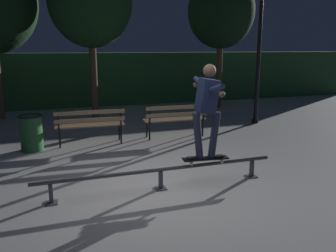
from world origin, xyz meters
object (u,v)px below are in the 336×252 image
(tree_far_right, at_px, (221,12))
(trash_can, at_px, (31,132))
(lamp_post_right, at_px, (260,39))
(grind_rail, at_px, (161,173))
(park_bench_leftmost, at_px, (90,123))
(skateboarder, at_px, (207,104))
(tree_behind_benches, at_px, (90,1))
(skateboard, at_px, (206,159))
(park_bench_left_center, at_px, (176,117))

(tree_far_right, xyz_separation_m, trash_can, (-6.53, -3.83, -3.10))
(lamp_post_right, xyz_separation_m, trash_can, (-6.33, -0.94, -2.07))
(grind_rail, height_order, trash_can, trash_can)
(park_bench_leftmost, distance_m, trash_can, 1.30)
(skateboarder, height_order, tree_behind_benches, tree_behind_benches)
(grind_rail, xyz_separation_m, skateboard, (0.79, 0.00, 0.15))
(lamp_post_right, bearing_deg, tree_behind_benches, 153.52)
(skateboard, distance_m, park_bench_left_center, 3.09)
(lamp_post_right, bearing_deg, park_bench_left_center, -162.98)
(skateboarder, distance_m, trash_can, 4.24)
(skateboard, distance_m, park_bench_leftmost, 3.42)
(park_bench_leftmost, bearing_deg, skateboarder, -62.66)
(skateboarder, distance_m, park_bench_left_center, 3.20)
(skateboarder, xyz_separation_m, tree_far_right, (3.66, 6.81, 2.14))
(tree_far_right, height_order, lamp_post_right, tree_far_right)
(lamp_post_right, bearing_deg, grind_rail, -137.35)
(skateboard, height_order, tree_far_right, tree_far_right)
(grind_rail, height_order, skateboard, skateboard)
(park_bench_leftmost, relative_size, trash_can, 2.02)
(lamp_post_right, relative_size, trash_can, 4.88)
(grind_rail, bearing_deg, skateboarder, -0.02)
(grind_rail, bearing_deg, lamp_post_right, 42.65)
(park_bench_leftmost, bearing_deg, park_bench_left_center, 0.00)
(park_bench_left_center, bearing_deg, park_bench_leftmost, 180.00)
(lamp_post_right, distance_m, trash_can, 6.73)
(grind_rail, xyz_separation_m, trash_can, (-2.07, 2.98, 0.14))
(lamp_post_right, height_order, trash_can, lamp_post_right)
(tree_far_right, bearing_deg, skateboarder, -118.26)
(skateboarder, distance_m, tree_far_right, 8.02)
(grind_rail, relative_size, skateboard, 5.01)
(lamp_post_right, bearing_deg, trash_can, -171.52)
(park_bench_left_center, xyz_separation_m, tree_far_right, (3.10, 3.77, 2.97))
(trash_can, bearing_deg, tree_far_right, 30.39)
(skateboarder, distance_m, park_bench_leftmost, 3.52)
(grind_rail, distance_m, lamp_post_right, 6.20)
(skateboarder, bearing_deg, tree_far_right, 61.74)
(park_bench_left_center, xyz_separation_m, trash_can, (-3.43, -0.06, -0.12))
(park_bench_left_center, height_order, tree_behind_benches, tree_behind_benches)
(skateboarder, relative_size, tree_far_right, 0.32)
(skateboarder, height_order, park_bench_left_center, skateboarder)
(grind_rail, distance_m, tree_behind_benches, 7.03)
(grind_rail, height_order, lamp_post_right, lamp_post_right)
(skateboarder, height_order, trash_can, skateboarder)
(skateboard, xyz_separation_m, tree_behind_benches, (-1.06, 6.18, 3.19))
(park_bench_left_center, bearing_deg, skateboard, -100.55)
(skateboard, height_order, trash_can, trash_can)
(skateboard, relative_size, tree_far_right, 0.16)
(park_bench_leftmost, height_order, trash_can, park_bench_leftmost)
(tree_behind_benches, bearing_deg, grind_rail, -87.49)
(park_bench_leftmost, bearing_deg, trash_can, -177.57)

